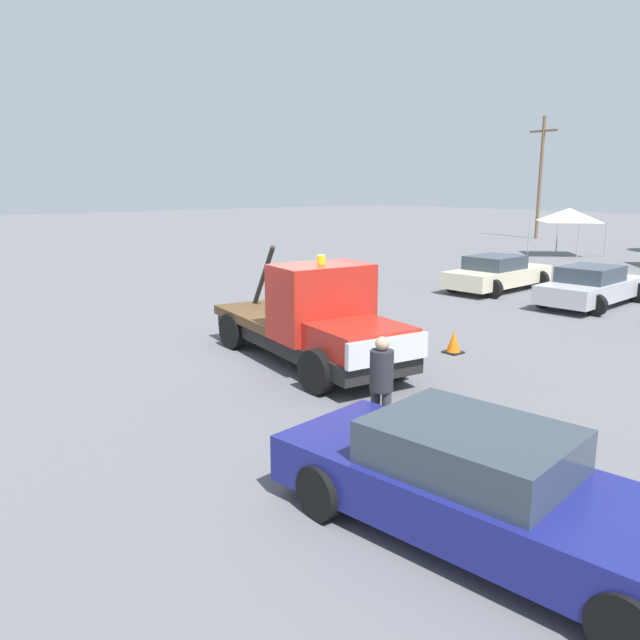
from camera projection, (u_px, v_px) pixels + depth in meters
ground_plane at (306, 361)px, 14.25m from camera, size 160.00×160.00×0.00m
tow_truck at (315, 323)px, 13.73m from camera, size 6.26×2.77×2.51m
foreground_car at (485, 488)px, 6.93m from camera, size 5.35×2.56×1.34m
person_near_truck at (381, 381)px, 9.69m from camera, size 0.37×0.37×1.68m
parked_car_cream at (497, 273)px, 23.65m from camera, size 2.62×4.94×1.34m
parked_car_silver at (592, 286)px, 20.65m from camera, size 2.61×4.94×1.34m
canopy_tent_white at (569, 215)px, 34.70m from camera, size 3.02×3.02×2.67m
traffic_cone at (454, 343)px, 14.89m from camera, size 0.40×0.40×0.55m
utility_pole at (540, 175)px, 45.64m from camera, size 2.20×0.24×8.79m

